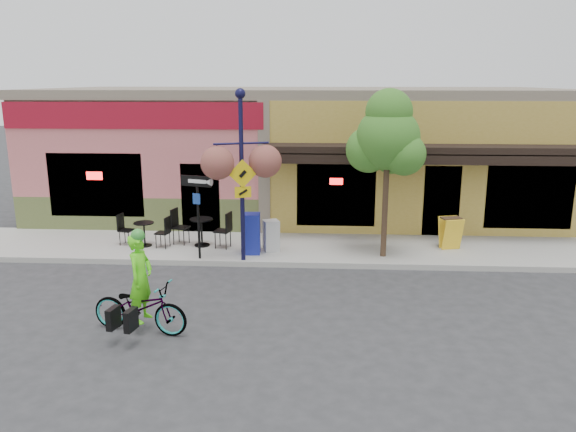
% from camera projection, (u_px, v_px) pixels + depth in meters
% --- Properties ---
extents(ground, '(90.00, 90.00, 0.00)m').
position_uv_depth(ground, '(291.00, 274.00, 14.24)').
color(ground, '#2D2D30').
rests_on(ground, ground).
extents(sidewalk, '(24.00, 3.00, 0.15)m').
position_uv_depth(sidewalk, '(295.00, 248.00, 16.16)').
color(sidewalk, '#9E9B93').
rests_on(sidewalk, ground).
extents(curb, '(24.00, 0.12, 0.15)m').
position_uv_depth(curb, '(292.00, 264.00, 14.75)').
color(curb, '#A8A59E').
rests_on(curb, ground).
extents(building, '(18.20, 8.20, 4.50)m').
position_uv_depth(building, '(302.00, 150.00, 20.98)').
color(building, '#C46163').
rests_on(building, ground).
extents(bicycle, '(2.06, 1.06, 1.03)m').
position_uv_depth(bicycle, '(140.00, 307.00, 10.88)').
color(bicycle, maroon).
rests_on(bicycle, ground).
extents(cyclist_rider, '(0.53, 0.70, 1.73)m').
position_uv_depth(cyclist_rider, '(141.00, 290.00, 10.79)').
color(cyclist_rider, '#58ED19').
rests_on(cyclist_rider, ground).
extents(lamp_post, '(1.53, 1.00, 4.47)m').
position_uv_depth(lamp_post, '(242.00, 177.00, 14.38)').
color(lamp_post, '#111135').
rests_on(lamp_post, sidewalk).
extents(one_way_sign, '(0.88, 0.42, 2.25)m').
position_uv_depth(one_way_sign, '(198.00, 218.00, 14.76)').
color(one_way_sign, black).
rests_on(one_way_sign, sidewalk).
extents(cafe_set_left, '(1.64, 1.04, 0.91)m').
position_uv_depth(cafe_set_left, '(144.00, 231.00, 16.03)').
color(cafe_set_left, black).
rests_on(cafe_set_left, sidewalk).
extents(cafe_set_right, '(1.91, 1.26, 1.05)m').
position_uv_depth(cafe_set_right, '(202.00, 228.00, 16.04)').
color(cafe_set_right, black).
rests_on(cafe_set_right, sidewalk).
extents(newspaper_box_blue, '(0.53, 0.47, 1.12)m').
position_uv_depth(newspaper_box_blue, '(251.00, 234.00, 15.34)').
color(newspaper_box_blue, navy).
rests_on(newspaper_box_blue, sidewalk).
extents(newspaper_box_grey, '(0.51, 0.49, 0.87)m').
position_uv_depth(newspaper_box_grey, '(271.00, 236.00, 15.60)').
color(newspaper_box_grey, '#B4B4B4').
rests_on(newspaper_box_grey, sidewalk).
extents(street_tree, '(2.05, 2.05, 4.51)m').
position_uv_depth(street_tree, '(386.00, 174.00, 14.69)').
color(street_tree, '#3D7A26').
rests_on(street_tree, sidewalk).
extents(sandwich_board, '(0.62, 0.51, 0.91)m').
position_uv_depth(sandwich_board, '(453.00, 235.00, 15.63)').
color(sandwich_board, yellow).
rests_on(sandwich_board, sidewalk).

